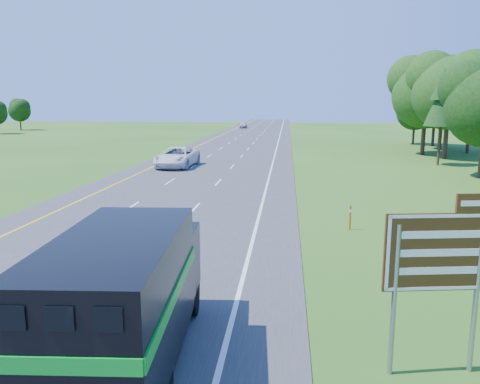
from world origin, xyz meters
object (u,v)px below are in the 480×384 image
(exit_sign, at_px, (441,259))
(white_suv, at_px, (177,157))
(horse_truck, at_px, (127,298))
(far_car, at_px, (243,125))

(exit_sign, bearing_deg, white_suv, 103.10)
(horse_truck, distance_m, far_car, 106.82)
(white_suv, distance_m, exit_sign, 35.34)
(horse_truck, relative_size, exit_sign, 1.86)
(white_suv, height_order, exit_sign, exit_sign)
(horse_truck, relative_size, far_car, 1.76)
(horse_truck, xyz_separation_m, white_suv, (-6.85, 33.44, -0.80))
(horse_truck, relative_size, white_suv, 1.12)
(horse_truck, height_order, white_suv, horse_truck)
(horse_truck, xyz_separation_m, exit_sign, (6.49, 0.76, 0.81))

